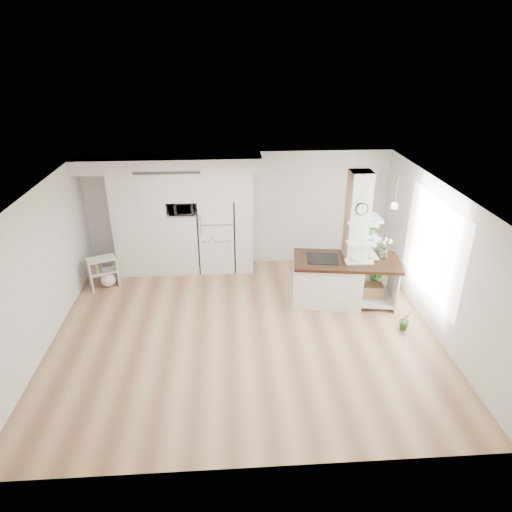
{
  "coord_description": "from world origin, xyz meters",
  "views": [
    {
      "loc": [
        -0.27,
        -7.09,
        4.93
      ],
      "look_at": [
        0.27,
        0.9,
        1.14
      ],
      "focal_mm": 32.0,
      "sensor_mm": 36.0,
      "label": 1
    }
  ],
  "objects_px": {
    "refrigerator": "(217,234)",
    "kitchen_island": "(333,279)",
    "bookshelf": "(105,274)",
    "floor_plant_a": "(405,320)"
  },
  "relations": [
    {
      "from": "kitchen_island",
      "to": "bookshelf",
      "type": "bearing_deg",
      "value": 177.3
    },
    {
      "from": "refrigerator",
      "to": "bookshelf",
      "type": "distance_m",
      "value": 2.62
    },
    {
      "from": "refrigerator",
      "to": "kitchen_island",
      "type": "distance_m",
      "value": 2.92
    },
    {
      "from": "bookshelf",
      "to": "kitchen_island",
      "type": "bearing_deg",
      "value": -35.5
    },
    {
      "from": "refrigerator",
      "to": "floor_plant_a",
      "type": "distance_m",
      "value": 4.55
    },
    {
      "from": "bookshelf",
      "to": "floor_plant_a",
      "type": "xyz_separation_m",
      "value": [
        5.98,
        -2.06,
        -0.09
      ]
    },
    {
      "from": "kitchen_island",
      "to": "bookshelf",
      "type": "relative_size",
      "value": 3.19
    },
    {
      "from": "refrigerator",
      "to": "floor_plant_a",
      "type": "bearing_deg",
      "value": -38.47
    },
    {
      "from": "kitchen_island",
      "to": "floor_plant_a",
      "type": "distance_m",
      "value": 1.65
    },
    {
      "from": "floor_plant_a",
      "to": "kitchen_island",
      "type": "bearing_deg",
      "value": 134.79
    }
  ]
}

